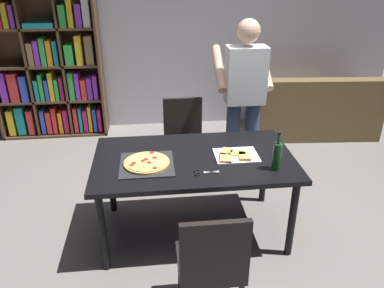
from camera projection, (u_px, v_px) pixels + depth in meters
ground_plane at (194, 230)px, 3.46m from camera, size 12.00×12.00×0.00m
back_wall at (172, 27)px, 5.17m from camera, size 6.40×0.10×2.80m
dining_table at (194, 165)px, 3.16m from camera, size 1.65×0.95×0.75m
chair_near_camera at (212, 262)px, 2.38m from camera, size 0.42×0.42×0.90m
chair_far_side at (184, 135)px, 4.09m from camera, size 0.42×0.42×0.90m
couch at (312, 112)px, 5.29m from camera, size 1.76×0.98×0.85m
bookshelf at (50, 70)px, 5.01m from camera, size 1.40×0.35×1.95m
person_serving_pizza at (244, 97)px, 3.74m from camera, size 0.55×0.54×1.75m
pepperoni_pizza_on_tray at (147, 163)px, 3.01m from camera, size 0.43×0.43×0.04m
pizza_slices_on_towel at (235, 155)px, 3.14m from camera, size 0.36×0.28×0.03m
wine_bottle at (277, 155)px, 2.91m from camera, size 0.07×0.07×0.32m
kitchen_scissors at (202, 173)px, 2.90m from camera, size 0.19×0.09×0.01m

